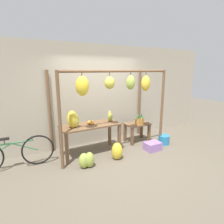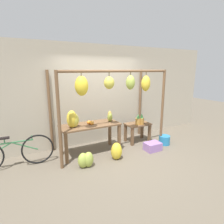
# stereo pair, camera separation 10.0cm
# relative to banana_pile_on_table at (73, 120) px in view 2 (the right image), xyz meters

# --- Properties ---
(ground_plane) EXTENTS (20.00, 20.00, 0.00)m
(ground_plane) POSITION_rel_banana_pile_on_table_xyz_m (1.02, -0.67, -0.96)
(ground_plane) COLOR #665B4C
(shop_wall_back) EXTENTS (8.00, 0.08, 2.80)m
(shop_wall_back) POSITION_rel_banana_pile_on_table_xyz_m (1.02, 0.75, 0.44)
(shop_wall_back) COLOR #B2A893
(shop_wall_back) RESTS_ON ground_plane
(stall_awning) EXTENTS (2.90, 1.19, 2.11)m
(stall_awning) POSITION_rel_banana_pile_on_table_xyz_m (0.94, -0.21, 0.62)
(stall_awning) COLOR brown
(stall_awning) RESTS_ON ground_plane
(display_table_main) EXTENTS (1.49, 0.63, 0.77)m
(display_table_main) POSITION_rel_banana_pile_on_table_xyz_m (0.45, 0.05, -0.32)
(display_table_main) COLOR brown
(display_table_main) RESTS_ON ground_plane
(display_table_side) EXTENTS (0.72, 0.46, 0.56)m
(display_table_side) POSITION_rel_banana_pile_on_table_xyz_m (1.98, 0.13, -0.54)
(display_table_side) COLOR brown
(display_table_side) RESTS_ON ground_plane
(banana_pile_on_table) EXTENTS (0.35, 0.32, 0.42)m
(banana_pile_on_table) POSITION_rel_banana_pile_on_table_xyz_m (0.00, 0.00, 0.00)
(banana_pile_on_table) COLOR gold
(banana_pile_on_table) RESTS_ON display_table_main
(orange_pile) EXTENTS (0.16, 0.18, 0.09)m
(orange_pile) POSITION_rel_banana_pile_on_table_xyz_m (0.46, 0.03, -0.15)
(orange_pile) COLOR orange
(orange_pile) RESTS_ON display_table_main
(pineapple_cluster) EXTENTS (0.30, 0.23, 0.33)m
(pineapple_cluster) POSITION_rel_banana_pile_on_table_xyz_m (1.99, 0.03, -0.27)
(pineapple_cluster) COLOR #A3702D
(pineapple_cluster) RESTS_ON display_table_side
(banana_pile_ground_left) EXTENTS (0.40, 0.29, 0.35)m
(banana_pile_ground_left) POSITION_rel_banana_pile_on_table_xyz_m (0.08, -0.58, -0.79)
(banana_pile_ground_left) COLOR #9EB247
(banana_pile_ground_left) RESTS_ON ground_plane
(banana_pile_ground_right) EXTENTS (0.34, 0.35, 0.41)m
(banana_pile_ground_right) POSITION_rel_banana_pile_on_table_xyz_m (0.86, -0.57, -0.76)
(banana_pile_ground_right) COLOR yellow
(banana_pile_ground_right) RESTS_ON ground_plane
(fruit_crate_white) EXTENTS (0.42, 0.31, 0.21)m
(fruit_crate_white) POSITION_rel_banana_pile_on_table_xyz_m (1.97, -0.58, -0.86)
(fruit_crate_white) COLOR #9970B7
(fruit_crate_white) RESTS_ON ground_plane
(blue_bucket) EXTENTS (0.31, 0.31, 0.26)m
(blue_bucket) POSITION_rel_banana_pile_on_table_xyz_m (2.54, -0.42, -0.84)
(blue_bucket) COLOR teal
(blue_bucket) RESTS_ON ground_plane
(parked_bicycle) EXTENTS (1.70, 0.13, 0.74)m
(parked_bicycle) POSITION_rel_banana_pile_on_table_xyz_m (-1.32, 0.12, -0.60)
(parked_bicycle) COLOR black
(parked_bicycle) RESTS_ON ground_plane
(papaya_pile) EXTENTS (0.18, 0.18, 0.29)m
(papaya_pile) POSITION_rel_banana_pile_on_table_xyz_m (1.01, 0.05, -0.06)
(papaya_pile) COLOR #B2993D
(papaya_pile) RESTS_ON display_table_main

